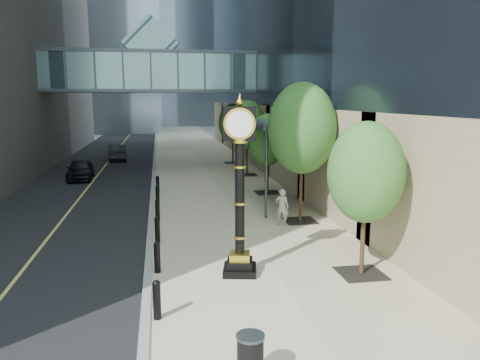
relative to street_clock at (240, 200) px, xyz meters
The scene contains 13 objects.
ground 4.40m from the street_clock, 87.64° to the right, with size 320.00×320.00×0.00m, color gray.
road 37.04m from the street_clock, 100.68° to the left, with size 8.00×180.00×0.02m, color black.
sidewalk 36.42m from the street_clock, 88.18° to the left, with size 8.00×180.00×0.06m, color beige.
curb 36.51m from the street_clock, 94.48° to the left, with size 0.25×180.00×0.07m, color gray.
skywalk 25.06m from the street_clock, 96.68° to the left, with size 17.00×4.20×5.80m.
entrance_canopy 11.09m from the street_clock, 70.63° to the left, with size 3.00×8.00×4.38m.
bollard_row 6.20m from the street_clock, 115.58° to the left, with size 0.20×16.20×0.90m.
street_trees 12.50m from the street_clock, 72.45° to the left, with size 2.99×28.37×6.14m.
street_clock is the anchor object (origin of this frame).
trash_bin 5.98m from the street_clock, 97.71° to the right, with size 0.52×0.52×0.90m, color black.
pedestrian 6.15m from the street_clock, 62.44° to the left, with size 0.59×0.38×1.60m, color #A8A49A.
car_near 20.76m from the street_clock, 112.03° to the left, with size 1.63×4.05×1.38m, color black.
car_far 30.02m from the street_clock, 101.84° to the left, with size 1.47×4.22×1.39m, color black.
Camera 1 is at (-2.52, -10.09, 5.49)m, focal length 35.00 mm.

